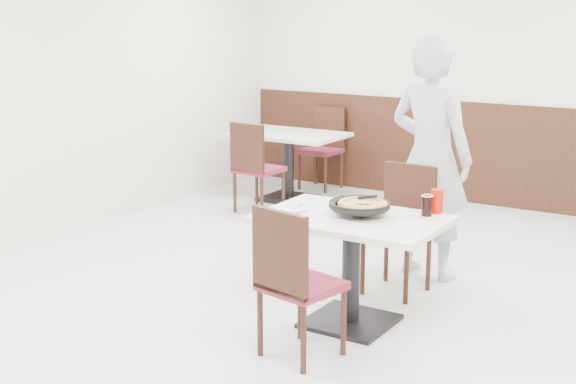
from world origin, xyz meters
The scene contains 20 objects.
floor centered at (0.00, 0.00, 0.00)m, with size 7.00×7.00×0.00m, color #B7B7B2.
wall_back centered at (0.00, 3.50, 1.40)m, with size 6.00×0.04×2.80m, color beige.
wall_left centered at (-3.00, 0.00, 1.40)m, with size 0.04×7.00×2.80m, color beige.
wainscot_back centered at (0.00, 3.48, 0.55)m, with size 5.90×0.03×1.10m, color black.
main_table centered at (0.32, -0.30, 0.38)m, with size 1.20×0.80×0.75m, color silver, non-canonical shape.
chair_near centered at (0.30, -0.91, 0.47)m, with size 0.42×0.42×0.95m, color black, non-canonical shape.
chair_far centered at (0.32, 0.43, 0.47)m, with size 0.42×0.42×0.95m, color black, non-canonical shape.
trivet centered at (0.35, -0.24, 0.77)m, with size 0.13×0.13×0.04m, color black.
pizza_pan centered at (0.34, -0.24, 0.79)m, with size 0.37×0.37×0.01m, color black.
pizza centered at (0.37, -0.24, 0.81)m, with size 0.29×0.29×0.02m, color gold.
pizza_server centered at (0.38, -0.24, 0.84)m, with size 0.08×0.10×0.00m, color silver.
napkin centered at (-0.11, -0.38, 0.75)m, with size 0.16×0.16×0.00m, color silver.
side_plate centered at (-0.10, -0.35, 0.76)m, with size 0.19×0.19×0.01m, color white.
fork centered at (-0.07, -0.35, 0.77)m, with size 0.01×0.15×0.00m, color silver.
cola_glass centered at (0.73, -0.02, 0.81)m, with size 0.07×0.07×0.13m, color black.
red_cup centered at (0.75, 0.08, 0.83)m, with size 0.08×0.08×0.16m, color #BA0F00.
diner_person centered at (0.36, 0.93, 0.95)m, with size 0.69×0.45×1.90m, color silver.
bg_table_left centered at (-1.95, 2.54, 0.38)m, with size 1.20×0.80×0.75m, color silver, non-canonical shape.
bg_chair_left_near centered at (-1.92, 1.91, 0.47)m, with size 0.42×0.42×0.95m, color black, non-canonical shape.
bg_chair_left_far centered at (-1.93, 3.21, 0.47)m, with size 0.42×0.42×0.95m, color black, non-canonical shape.
Camera 1 is at (2.67, -4.83, 2.08)m, focal length 50.00 mm.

